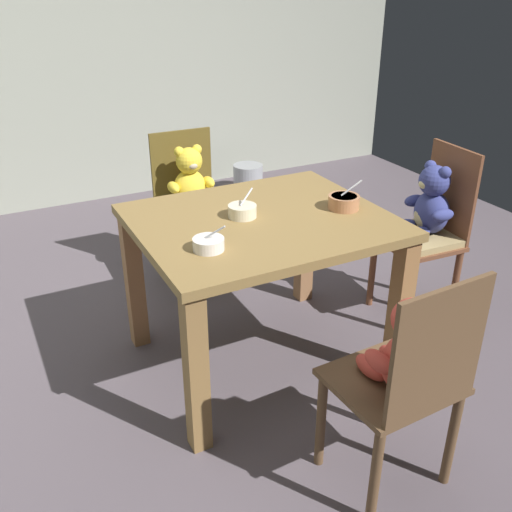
{
  "coord_description": "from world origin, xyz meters",
  "views": [
    {
      "loc": [
        -1.07,
        -2.02,
        1.7
      ],
      "look_at": [
        0.0,
        0.05,
        0.53
      ],
      "focal_mm": 40.34,
      "sensor_mm": 36.0,
      "label": 1
    }
  ],
  "objects_px": {
    "dining_table": "(261,245)",
    "porridge_bowl_terracotta_near_right": "(344,202)",
    "teddy_chair_near_right": "(428,218)",
    "metal_pail": "(248,178)",
    "porridge_bowl_white_near_left": "(209,244)",
    "teddy_chair_near_front": "(405,365)",
    "teddy_chair_far_center": "(192,197)",
    "porridge_bowl_cream_center": "(242,211)"
  },
  "relations": [
    {
      "from": "porridge_bowl_white_near_left",
      "to": "teddy_chair_near_right",
      "type": "bearing_deg",
      "value": 7.94
    },
    {
      "from": "teddy_chair_near_front",
      "to": "metal_pail",
      "type": "xyz_separation_m",
      "value": [
        0.93,
        3.04,
        -0.42
      ]
    },
    {
      "from": "dining_table",
      "to": "porridge_bowl_white_near_left",
      "type": "bearing_deg",
      "value": -150.18
    },
    {
      "from": "teddy_chair_far_center",
      "to": "metal_pail",
      "type": "height_order",
      "value": "teddy_chair_far_center"
    },
    {
      "from": "dining_table",
      "to": "metal_pail",
      "type": "bearing_deg",
      "value": 64.96
    },
    {
      "from": "porridge_bowl_cream_center",
      "to": "porridge_bowl_terracotta_near_right",
      "type": "bearing_deg",
      "value": -14.94
    },
    {
      "from": "porridge_bowl_terracotta_near_right",
      "to": "porridge_bowl_cream_center",
      "type": "distance_m",
      "value": 0.46
    },
    {
      "from": "teddy_chair_near_front",
      "to": "teddy_chair_far_center",
      "type": "distance_m",
      "value": 1.77
    },
    {
      "from": "teddy_chair_near_front",
      "to": "porridge_bowl_white_near_left",
      "type": "height_order",
      "value": "teddy_chair_near_front"
    },
    {
      "from": "teddy_chair_near_front",
      "to": "teddy_chair_near_right",
      "type": "distance_m",
      "value": 1.25
    },
    {
      "from": "porridge_bowl_terracotta_near_right",
      "to": "porridge_bowl_cream_center",
      "type": "bearing_deg",
      "value": 165.06
    },
    {
      "from": "teddy_chair_near_right",
      "to": "teddy_chair_far_center",
      "type": "bearing_deg",
      "value": -39.95
    },
    {
      "from": "porridge_bowl_white_near_left",
      "to": "teddy_chair_near_front",
      "type": "bearing_deg",
      "value": -60.45
    },
    {
      "from": "porridge_bowl_terracotta_near_right",
      "to": "porridge_bowl_cream_center",
      "type": "xyz_separation_m",
      "value": [
        -0.45,
        0.12,
        -0.0
      ]
    },
    {
      "from": "teddy_chair_near_right",
      "to": "porridge_bowl_cream_center",
      "type": "distance_m",
      "value": 1.05
    },
    {
      "from": "porridge_bowl_terracotta_near_right",
      "to": "metal_pail",
      "type": "distance_m",
      "value": 2.4
    },
    {
      "from": "porridge_bowl_cream_center",
      "to": "dining_table",
      "type": "bearing_deg",
      "value": -35.3
    },
    {
      "from": "porridge_bowl_terracotta_near_right",
      "to": "porridge_bowl_white_near_left",
      "type": "relative_size",
      "value": 1.22
    },
    {
      "from": "dining_table",
      "to": "porridge_bowl_cream_center",
      "type": "bearing_deg",
      "value": 144.7
    },
    {
      "from": "dining_table",
      "to": "teddy_chair_near_front",
      "type": "bearing_deg",
      "value": -85.32
    },
    {
      "from": "teddy_chair_far_center",
      "to": "metal_pail",
      "type": "bearing_deg",
      "value": 143.19
    },
    {
      "from": "dining_table",
      "to": "teddy_chair_far_center",
      "type": "relative_size",
      "value": 1.22
    },
    {
      "from": "teddy_chair_near_right",
      "to": "porridge_bowl_white_near_left",
      "type": "relative_size",
      "value": 7.5
    },
    {
      "from": "porridge_bowl_terracotta_near_right",
      "to": "metal_pail",
      "type": "xyz_separation_m",
      "value": [
        0.63,
        2.22,
        -0.66
      ]
    },
    {
      "from": "porridge_bowl_cream_center",
      "to": "metal_pail",
      "type": "distance_m",
      "value": 2.45
    },
    {
      "from": "teddy_chair_near_right",
      "to": "porridge_bowl_cream_center",
      "type": "height_order",
      "value": "teddy_chair_near_right"
    },
    {
      "from": "teddy_chair_far_center",
      "to": "teddy_chair_near_right",
      "type": "bearing_deg",
      "value": 47.8
    },
    {
      "from": "teddy_chair_near_right",
      "to": "dining_table",
      "type": "bearing_deg",
      "value": 2.97
    },
    {
      "from": "porridge_bowl_terracotta_near_right",
      "to": "teddy_chair_near_right",
      "type": "bearing_deg",
      "value": 6.29
    },
    {
      "from": "dining_table",
      "to": "porridge_bowl_terracotta_near_right",
      "type": "xyz_separation_m",
      "value": [
        0.38,
        -0.07,
        0.16
      ]
    },
    {
      "from": "teddy_chair_far_center",
      "to": "porridge_bowl_cream_center",
      "type": "bearing_deg",
      "value": -4.63
    },
    {
      "from": "teddy_chair_near_right",
      "to": "metal_pail",
      "type": "height_order",
      "value": "teddy_chair_near_right"
    },
    {
      "from": "teddy_chair_far_center",
      "to": "porridge_bowl_white_near_left",
      "type": "height_order",
      "value": "teddy_chair_far_center"
    },
    {
      "from": "dining_table",
      "to": "porridge_bowl_white_near_left",
      "type": "distance_m",
      "value": 0.41
    },
    {
      "from": "dining_table",
      "to": "metal_pail",
      "type": "height_order",
      "value": "dining_table"
    },
    {
      "from": "dining_table",
      "to": "porridge_bowl_cream_center",
      "type": "height_order",
      "value": "porridge_bowl_cream_center"
    },
    {
      "from": "porridge_bowl_terracotta_near_right",
      "to": "porridge_bowl_cream_center",
      "type": "relative_size",
      "value": 1.16
    },
    {
      "from": "dining_table",
      "to": "porridge_bowl_white_near_left",
      "type": "relative_size",
      "value": 8.81
    },
    {
      "from": "teddy_chair_near_front",
      "to": "porridge_bowl_terracotta_near_right",
      "type": "xyz_separation_m",
      "value": [
        0.31,
        0.82,
        0.24
      ]
    },
    {
      "from": "teddy_chair_near_front",
      "to": "metal_pail",
      "type": "bearing_deg",
      "value": -19.61
    },
    {
      "from": "porridge_bowl_cream_center",
      "to": "teddy_chair_near_front",
      "type": "bearing_deg",
      "value": -81.48
    },
    {
      "from": "teddy_chair_near_right",
      "to": "teddy_chair_far_center",
      "type": "relative_size",
      "value": 1.04
    }
  ]
}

